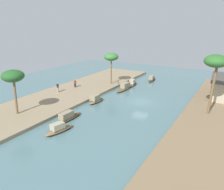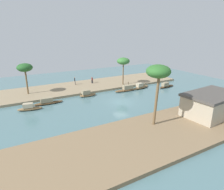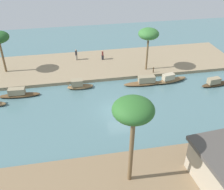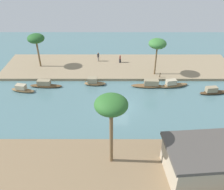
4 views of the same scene
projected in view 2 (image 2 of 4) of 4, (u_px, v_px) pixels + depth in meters
name	position (u px, v px, depth m)	size (l,w,h in m)	color
river_water	(121.00, 102.00, 35.85)	(66.91, 66.91, 0.00)	slate
riverbank_left	(93.00, 85.00, 46.19)	(41.86, 10.36, 0.45)	#937F60
riverbank_right	(171.00, 129.00, 25.36)	(41.86, 10.36, 0.45)	#846B4C
sampan_with_tall_canopy	(127.00, 89.00, 42.37)	(5.34, 1.41, 1.32)	brown
sampan_downstream_large	(87.00, 94.00, 38.85)	(3.52, 1.20, 1.35)	brown
sampan_with_red_awning	(29.00, 108.00, 32.00)	(4.00, 1.73, 1.22)	brown
sampan_foreground	(48.00, 102.00, 34.71)	(5.25, 1.28, 1.22)	brown
sampan_open_hull	(166.00, 86.00, 45.16)	(4.73, 1.62, 1.22)	#47331E
sampan_upstream_small	(141.00, 87.00, 44.23)	(4.94, 2.02, 1.33)	brown
person_on_near_bank	(75.00, 81.00, 45.73)	(0.45, 0.45, 1.75)	gray
person_by_mooring	(92.00, 80.00, 47.16)	(0.39, 0.46, 1.57)	#232328
mooring_post	(128.00, 83.00, 45.36)	(0.14, 0.14, 0.84)	#4C3823
palm_tree_left_near	(123.00, 61.00, 44.47)	(2.91, 2.91, 6.31)	brown
palm_tree_left_far	(25.00, 68.00, 37.59)	(2.95, 2.95, 6.12)	brown
palm_tree_right_tall	(158.00, 73.00, 24.03)	(3.07, 3.07, 8.10)	brown
riverside_building	(211.00, 104.00, 28.81)	(8.96, 6.04, 3.39)	tan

